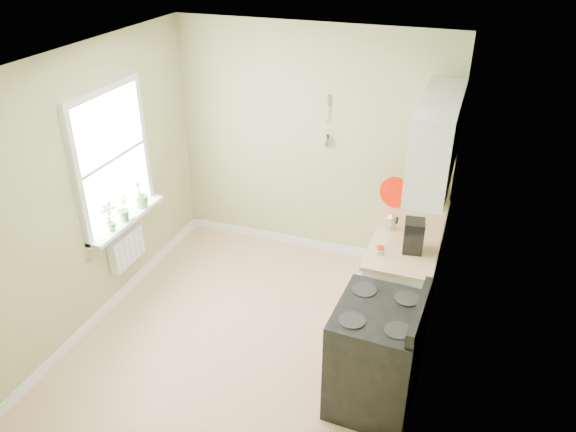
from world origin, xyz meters
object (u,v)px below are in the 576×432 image
(coffee_maker, at_px, (413,237))
(kettle, at_px, (391,221))
(stand_mixer, at_px, (433,187))
(stove, at_px, (376,355))

(coffee_maker, bearing_deg, kettle, 127.89)
(stand_mixer, height_order, coffee_maker, stand_mixer)
(stand_mixer, distance_m, kettle, 0.83)
(stove, xyz_separation_m, stand_mixer, (0.13, 2.13, 0.59))
(stand_mixer, bearing_deg, stove, -93.50)
(stove, height_order, kettle, stove)
(coffee_maker, bearing_deg, stand_mixer, 87.79)
(kettle, bearing_deg, coffee_maker, -52.11)
(stand_mixer, height_order, kettle, stand_mixer)
(stove, relative_size, kettle, 6.26)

